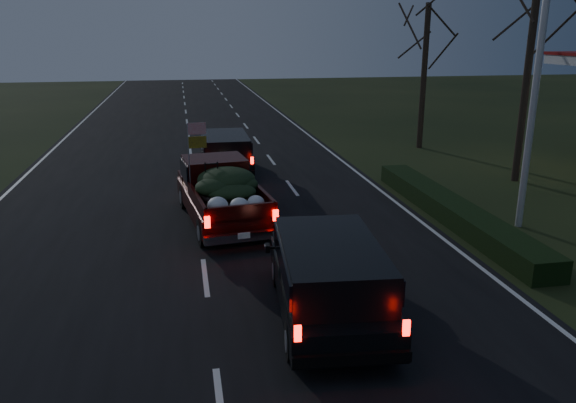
{
  "coord_description": "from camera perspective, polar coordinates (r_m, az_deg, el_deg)",
  "views": [
    {
      "loc": [
        -0.36,
        -12.45,
        5.6
      ],
      "look_at": [
        2.32,
        1.59,
        1.3
      ],
      "focal_mm": 35.0,
      "sensor_mm": 36.0,
      "label": 1
    }
  ],
  "objects": [
    {
      "name": "ground",
      "position": [
        13.66,
        -8.41,
        -7.66
      ],
      "size": [
        120.0,
        120.0,
        0.0
      ],
      "primitive_type": "plane",
      "color": "black",
      "rests_on": "ground"
    },
    {
      "name": "pickup_truck",
      "position": [
        17.23,
        -6.83,
        1.25
      ],
      "size": [
        2.65,
        5.48,
        2.77
      ],
      "rotation": [
        0.0,
        0.0,
        0.13
      ],
      "color": "black",
      "rests_on": "ground"
    },
    {
      "name": "bare_tree_mid",
      "position": [
        23.33,
        23.79,
        17.24
      ],
      "size": [
        3.6,
        3.6,
        8.5
      ],
      "color": "black",
      "rests_on": "ground"
    },
    {
      "name": "light_pole",
      "position": [
        17.5,
        24.37,
        14.93
      ],
      "size": [
        0.5,
        0.9,
        9.16
      ],
      "color": "silver",
      "rests_on": "ground"
    },
    {
      "name": "road_asphalt",
      "position": [
        13.65,
        -8.42,
        -7.62
      ],
      "size": [
        14.0,
        120.0,
        0.02
      ],
      "primitive_type": "cube",
      "color": "black",
      "rests_on": "ground"
    },
    {
      "name": "hedge_row",
      "position": [
        18.26,
        16.28,
        -0.83
      ],
      "size": [
        1.0,
        10.0,
        0.6
      ],
      "primitive_type": "cube",
      "color": "black",
      "rests_on": "ground"
    },
    {
      "name": "lead_suv",
      "position": [
        23.43,
        -6.39,
        5.3
      ],
      "size": [
        1.95,
        4.6,
        1.32
      ],
      "rotation": [
        0.0,
        0.0,
        -0.01
      ],
      "color": "black",
      "rests_on": "ground"
    },
    {
      "name": "bare_tree_far",
      "position": [
        28.99,
        13.87,
        15.54
      ],
      "size": [
        3.6,
        3.6,
        7.0
      ],
      "color": "black",
      "rests_on": "ground"
    },
    {
      "name": "rear_suv",
      "position": [
        11.29,
        4.2,
        -7.17
      ],
      "size": [
        2.39,
        4.92,
        1.37
      ],
      "rotation": [
        0.0,
        0.0,
        -0.09
      ],
      "color": "black",
      "rests_on": "ground"
    }
  ]
}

